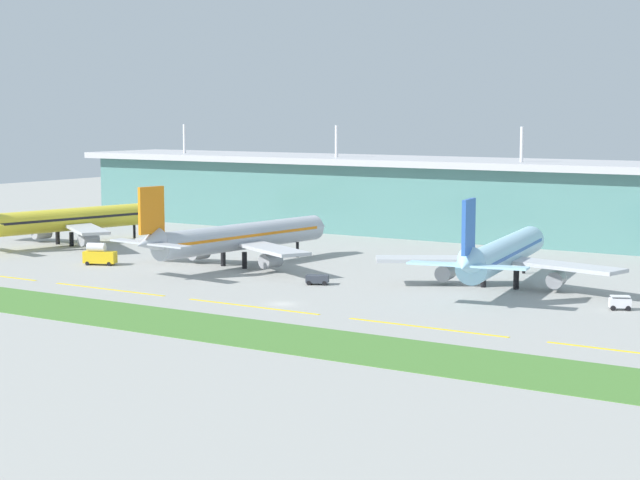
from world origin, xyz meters
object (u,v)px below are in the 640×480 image
Objects in this scene: airliner_near_middle at (238,237)px; fuel_truck at (99,255)px; pushback_tug at (317,279)px; airliner_nearest at (69,220)px; airliner_far_middle at (502,254)px; baggage_cart at (620,303)px.

airliner_near_middle is 31.44m from fuel_truck.
airliner_near_middle is 11.96× the size of pushback_tug.
airliner_far_middle is at bearing -1.34° from airliner_nearest.
baggage_cart is (147.02, -14.63, -5.18)m from airliner_nearest.
airliner_nearest is 1.00× the size of airliner_near_middle.
fuel_truck is at bearing -176.77° from pushback_tug.
airliner_nearest is at bearing 167.50° from pushback_tug.
airliner_far_middle is at bearing 28.04° from pushback_tug.
airliner_far_middle reaches higher than pushback_tug.
pushback_tug is at bearing -175.13° from baggage_cart.
baggage_cart is at bearing 4.08° from fuel_truck.
airliner_nearest is 11.99× the size of pushback_tug.
fuel_truck is at bearing -151.62° from airliner_near_middle.
airliner_far_middle is (120.05, -2.80, -0.00)m from airliner_nearest.
airliner_far_middle is 14.58× the size of baggage_cart.
baggage_cart is (86.87, -6.67, -5.18)m from airliner_near_middle.
airliner_nearest reaches higher than fuel_truck.
airliner_near_middle is 31.09m from pushback_tug.
baggage_cart is at bearing -23.68° from airliner_far_middle.
fuel_truck is 1.90× the size of baggage_cart.
airliner_near_middle is 1.02× the size of airliner_far_middle.
pushback_tug is at bearing -22.38° from airliner_near_middle.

